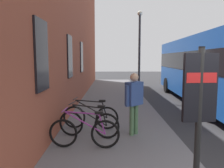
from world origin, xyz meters
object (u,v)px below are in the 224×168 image
bicycle_mid_rack (84,133)px  bicycle_end_of_row (91,117)px  city_bus (204,66)px  bicycle_far_end (89,124)px  street_lamp (139,46)px  pedestrian_crossing_street (134,97)px  transit_info_sign (200,97)px

bicycle_mid_rack → bicycle_end_of_row: 1.51m
bicycle_end_of_row → city_bus: size_ratio=0.17×
bicycle_mid_rack → bicycle_end_of_row: (1.51, -0.03, 0.00)m
bicycle_far_end → bicycle_end_of_row: 0.76m
city_bus → street_lamp: bearing=74.9°
bicycle_far_end → city_bus: city_bus is taller
bicycle_mid_rack → city_bus: bearing=-41.3°
city_bus → street_lamp: (0.89, 3.30, 1.08)m
bicycle_mid_rack → street_lamp: size_ratio=0.37×
bicycle_mid_rack → pedestrian_crossing_street: pedestrian_crossing_street is taller
city_bus → street_lamp: size_ratio=2.20×
bicycle_mid_rack → transit_info_sign: bearing=-131.6°
city_bus → street_lamp: street_lamp is taller
pedestrian_crossing_street → street_lamp: (6.28, -0.95, 1.78)m
transit_info_sign → street_lamp: 9.17m
bicycle_end_of_row → transit_info_sign: size_ratio=0.74×
bicycle_far_end → pedestrian_crossing_street: size_ratio=0.97×
bicycle_end_of_row → city_bus: city_bus is taller
transit_info_sign → pedestrian_crossing_street: transit_info_sign is taller
pedestrian_crossing_street → bicycle_mid_rack: bearing=126.0°
bicycle_end_of_row → transit_info_sign: transit_info_sign is taller
bicycle_end_of_row → pedestrian_crossing_street: (-0.55, -1.30, 0.71)m
transit_info_sign → city_bus: size_ratio=0.23×
city_bus → pedestrian_crossing_street: city_bus is taller
bicycle_mid_rack → pedestrian_crossing_street: size_ratio=0.98×
bicycle_far_end → transit_info_sign: 3.50m
bicycle_far_end → street_lamp: size_ratio=0.36×
transit_info_sign → city_bus: 8.91m
transit_info_sign → bicycle_end_of_row: bearing=31.4°
bicycle_mid_rack → pedestrian_crossing_street: 1.78m
bicycle_end_of_row → transit_info_sign: bearing=-148.6°
city_bus → pedestrian_crossing_street: 6.90m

